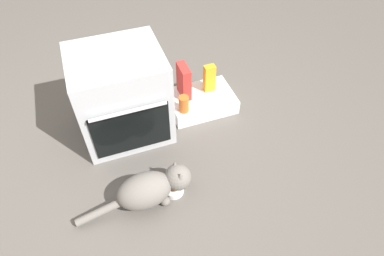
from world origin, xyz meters
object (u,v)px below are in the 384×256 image
(juice_carton, at_px, (209,78))
(sauce_jar, at_px, (184,104))
(cat, at_px, (151,188))
(cereal_box, at_px, (184,81))
(pantry_cabinet, at_px, (201,101))
(oven, at_px, (121,96))
(food_bowl, at_px, (174,189))

(juice_carton, bearing_deg, sauce_jar, -148.59)
(cat, relative_size, juice_carton, 3.23)
(cereal_box, bearing_deg, pantry_cabinet, -25.59)
(oven, xyz_separation_m, food_bowl, (0.17, -0.69, -0.32))
(juice_carton, bearing_deg, oven, -173.04)
(juice_carton, bearing_deg, cereal_box, 176.83)
(food_bowl, xyz_separation_m, sauce_jar, (0.28, 0.61, 0.16))
(pantry_cabinet, height_order, cat, cat)
(juice_carton, distance_m, sauce_jar, 0.33)
(sauce_jar, bearing_deg, cat, -125.11)
(cereal_box, distance_m, sauce_jar, 0.21)
(pantry_cabinet, relative_size, food_bowl, 3.89)
(food_bowl, distance_m, cat, 0.18)
(food_bowl, bearing_deg, cat, -176.41)
(juice_carton, relative_size, sauce_jar, 1.71)
(pantry_cabinet, height_order, juice_carton, juice_carton)
(pantry_cabinet, xyz_separation_m, food_bowl, (-0.48, -0.73, -0.03))
(oven, bearing_deg, juice_carton, 6.96)
(oven, relative_size, pantry_cabinet, 1.29)
(cereal_box, bearing_deg, food_bowl, -113.78)
(sauce_jar, bearing_deg, pantry_cabinet, 31.78)
(cereal_box, bearing_deg, juice_carton, -3.17)
(pantry_cabinet, bearing_deg, food_bowl, -123.35)
(oven, relative_size, juice_carton, 2.89)
(pantry_cabinet, relative_size, cereal_box, 1.92)
(oven, height_order, cereal_box, oven)
(cereal_box, bearing_deg, cat, -121.89)
(cat, bearing_deg, food_bowl, 0.00)
(food_bowl, relative_size, cereal_box, 0.49)
(oven, distance_m, cereal_box, 0.53)
(oven, bearing_deg, cat, -88.52)
(pantry_cabinet, distance_m, cat, 0.97)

